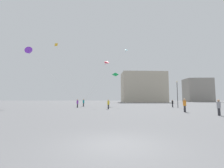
{
  "coord_description": "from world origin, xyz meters",
  "views": [
    {
      "loc": [
        -0.24,
        -6.37,
        1.83
      ],
      "look_at": [
        0.0,
        14.59,
        3.81
      ],
      "focal_mm": 25.03,
      "sensor_mm": 36.0,
      "label": 1
    }
  ],
  "objects_px": {
    "person_in_grey": "(219,107)",
    "kite_crimson_diamond": "(106,62)",
    "building_centre_hall": "(198,90)",
    "person_in_black": "(173,103)",
    "person_in_orange": "(185,105)",
    "kite_emerald_delta": "(115,75)",
    "lamppost_east": "(177,90)",
    "kite_violet_diamond": "(29,50)",
    "person_in_yellow": "(108,104)",
    "person_in_purple": "(77,103)",
    "person_in_teal": "(84,102)",
    "kite_amber_delta": "(57,46)",
    "building_left_hall": "(143,87)",
    "kite_cyan_diamond": "(125,51)"
  },
  "relations": [
    {
      "from": "person_in_purple",
      "to": "kite_amber_delta",
      "type": "distance_m",
      "value": 17.42
    },
    {
      "from": "person_in_grey",
      "to": "kite_amber_delta",
      "type": "xyz_separation_m",
      "value": [
        -25.61,
        22.21,
        14.34
      ]
    },
    {
      "from": "person_in_orange",
      "to": "kite_crimson_diamond",
      "type": "height_order",
      "value": "kite_crimson_diamond"
    },
    {
      "from": "person_in_purple",
      "to": "building_left_hall",
      "type": "relative_size",
      "value": 0.08
    },
    {
      "from": "kite_crimson_diamond",
      "to": "kite_violet_diamond",
      "type": "bearing_deg",
      "value": -146.57
    },
    {
      "from": "kite_amber_delta",
      "to": "kite_crimson_diamond",
      "type": "bearing_deg",
      "value": -10.56
    },
    {
      "from": "building_left_hall",
      "to": "building_centre_hall",
      "type": "height_order",
      "value": "building_left_hall"
    },
    {
      "from": "person_in_grey",
      "to": "kite_crimson_diamond",
      "type": "distance_m",
      "value": 25.41
    },
    {
      "from": "kite_emerald_delta",
      "to": "kite_amber_delta",
      "type": "height_order",
      "value": "kite_amber_delta"
    },
    {
      "from": "person_in_orange",
      "to": "building_left_hall",
      "type": "xyz_separation_m",
      "value": [
        6.97,
        59.6,
        6.67
      ]
    },
    {
      "from": "building_left_hall",
      "to": "lamppost_east",
      "type": "distance_m",
      "value": 50.15
    },
    {
      "from": "kite_amber_delta",
      "to": "lamppost_east",
      "type": "relative_size",
      "value": 2.7
    },
    {
      "from": "person_in_yellow",
      "to": "kite_emerald_delta",
      "type": "relative_size",
      "value": 0.2
    },
    {
      "from": "kite_amber_delta",
      "to": "building_left_hall",
      "type": "height_order",
      "value": "kite_amber_delta"
    },
    {
      "from": "person_in_orange",
      "to": "kite_emerald_delta",
      "type": "relative_size",
      "value": 0.23
    },
    {
      "from": "person_in_yellow",
      "to": "person_in_purple",
      "type": "bearing_deg",
      "value": 94.72
    },
    {
      "from": "person_in_teal",
      "to": "kite_amber_delta",
      "type": "distance_m",
      "value": 16.39
    },
    {
      "from": "person_in_grey",
      "to": "lamppost_east",
      "type": "relative_size",
      "value": 0.32
    },
    {
      "from": "person_in_yellow",
      "to": "kite_crimson_diamond",
      "type": "height_order",
      "value": "kite_crimson_diamond"
    },
    {
      "from": "building_left_hall",
      "to": "kite_cyan_diamond",
      "type": "bearing_deg",
      "value": -108.93
    },
    {
      "from": "kite_crimson_diamond",
      "to": "building_centre_hall",
      "type": "bearing_deg",
      "value": 46.73
    },
    {
      "from": "kite_violet_diamond",
      "to": "person_in_yellow",
      "type": "bearing_deg",
      "value": 1.28
    },
    {
      "from": "person_in_teal",
      "to": "person_in_grey",
      "type": "xyz_separation_m",
      "value": [
        18.04,
        -19.65,
        -0.03
      ]
    },
    {
      "from": "person_in_black",
      "to": "kite_crimson_diamond",
      "type": "xyz_separation_m",
      "value": [
        -14.41,
        2.95,
        9.65
      ]
    },
    {
      "from": "person_in_orange",
      "to": "kite_amber_delta",
      "type": "distance_m",
      "value": 33.07
    },
    {
      "from": "kite_amber_delta",
      "to": "person_in_yellow",
      "type": "bearing_deg",
      "value": -39.8
    },
    {
      "from": "kite_violet_diamond",
      "to": "building_left_hall",
      "type": "relative_size",
      "value": 0.44
    },
    {
      "from": "person_in_orange",
      "to": "person_in_grey",
      "type": "bearing_deg",
      "value": -136.97
    },
    {
      "from": "kite_emerald_delta",
      "to": "person_in_purple",
      "type": "bearing_deg",
      "value": -134.3
    },
    {
      "from": "kite_emerald_delta",
      "to": "kite_crimson_diamond",
      "type": "height_order",
      "value": "kite_crimson_diamond"
    },
    {
      "from": "person_in_orange",
      "to": "lamppost_east",
      "type": "relative_size",
      "value": 0.34
    },
    {
      "from": "person_in_black",
      "to": "lamppost_east",
      "type": "height_order",
      "value": "lamppost_east"
    },
    {
      "from": "building_centre_hall",
      "to": "person_in_grey",
      "type": "bearing_deg",
      "value": -118.17
    },
    {
      "from": "person_in_teal",
      "to": "lamppost_east",
      "type": "relative_size",
      "value": 0.33
    },
    {
      "from": "kite_crimson_diamond",
      "to": "lamppost_east",
      "type": "height_order",
      "value": "kite_crimson_diamond"
    },
    {
      "from": "person_in_yellow",
      "to": "lamppost_east",
      "type": "distance_m",
      "value": 14.52
    },
    {
      "from": "kite_emerald_delta",
      "to": "kite_violet_diamond",
      "type": "height_order",
      "value": "kite_violet_diamond"
    },
    {
      "from": "person_in_black",
      "to": "kite_amber_delta",
      "type": "relative_size",
      "value": 0.11
    },
    {
      "from": "person_in_black",
      "to": "person_in_purple",
      "type": "bearing_deg",
      "value": -61.24
    },
    {
      "from": "person_in_purple",
      "to": "person_in_black",
      "type": "relative_size",
      "value": 1.08
    },
    {
      "from": "person_in_yellow",
      "to": "kite_crimson_diamond",
      "type": "relative_size",
      "value": 0.17
    },
    {
      "from": "kite_amber_delta",
      "to": "building_centre_hall",
      "type": "relative_size",
      "value": 0.99
    },
    {
      "from": "person_in_orange",
      "to": "person_in_purple",
      "type": "bearing_deg",
      "value": 81.88
    },
    {
      "from": "person_in_orange",
      "to": "lamppost_east",
      "type": "xyz_separation_m",
      "value": [
        3.28,
        9.76,
        2.6
      ]
    },
    {
      "from": "lamppost_east",
      "to": "person_in_grey",
      "type": "bearing_deg",
      "value": -96.87
    },
    {
      "from": "kite_emerald_delta",
      "to": "kite_amber_delta",
      "type": "relative_size",
      "value": 0.56
    },
    {
      "from": "person_in_teal",
      "to": "person_in_orange",
      "type": "relative_size",
      "value": 0.96
    },
    {
      "from": "kite_amber_delta",
      "to": "kite_violet_diamond",
      "type": "distance_m",
      "value": 12.51
    },
    {
      "from": "kite_crimson_diamond",
      "to": "building_left_hall",
      "type": "distance_m",
      "value": 48.01
    },
    {
      "from": "person_in_teal",
      "to": "person_in_black",
      "type": "height_order",
      "value": "person_in_teal"
    }
  ]
}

